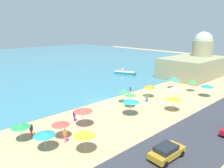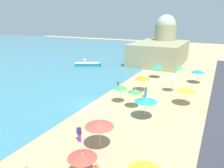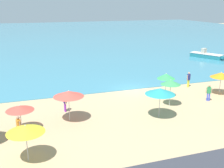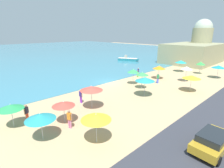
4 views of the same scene
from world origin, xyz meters
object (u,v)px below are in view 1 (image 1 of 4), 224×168
object	(u,v)px
bather_3	(74,115)
skiff_nearshore	(125,73)
beach_umbrella_6	(150,86)
beach_umbrella_8	(174,98)
beach_umbrella_4	(61,123)
beach_umbrella_0	(174,79)
beach_umbrella_1	(44,133)
beach_umbrella_3	(131,101)
beach_umbrella_13	(21,126)
bather_2	(147,97)
parked_car_3	(167,152)
beach_umbrella_11	(123,91)
beach_umbrella_5	(207,86)
beach_umbrella_10	(174,88)
beach_umbrella_12	(193,81)
bather_4	(130,90)
bather_0	(65,135)
beach_umbrella_7	(83,110)
harbor_fortress	(195,63)
bather_1	(31,129)
beach_umbrella_2	(130,94)

from	to	relation	value
bather_3	skiff_nearshore	world-z (taller)	bather_3
beach_umbrella_6	bather_3	bearing A→B (deg)	178.76
beach_umbrella_8	beach_umbrella_4	bearing A→B (deg)	165.94
beach_umbrella_0	beach_umbrella_1	xyz separation A→B (m)	(-30.86, -3.73, -0.20)
beach_umbrella_3	beach_umbrella_13	xyz separation A→B (m)	(-14.66, 3.38, -0.39)
beach_umbrella_0	beach_umbrella_6	bearing A→B (deg)	-179.92
beach_umbrella_8	beach_umbrella_13	distance (m)	21.85
bather_2	parked_car_3	bearing A→B (deg)	-135.10
beach_umbrella_1	skiff_nearshore	world-z (taller)	beach_umbrella_1
beach_umbrella_13	beach_umbrella_11	bearing A→B (deg)	3.49
beach_umbrella_1	beach_umbrella_8	world-z (taller)	beach_umbrella_8
beach_umbrella_3	beach_umbrella_5	xyz separation A→B (m)	(16.97, -3.61, -0.17)
skiff_nearshore	beach_umbrella_11	bearing A→B (deg)	-136.59
beach_umbrella_10	bather_3	size ratio (longest dim) A/B	1.60
beach_umbrella_0	skiff_nearshore	size ratio (longest dim) A/B	0.42
beach_umbrella_6	beach_umbrella_12	world-z (taller)	beach_umbrella_12
beach_umbrella_6	parked_car_3	bearing A→B (deg)	-137.25
bather_4	beach_umbrella_1	bearing A→B (deg)	-161.46
parked_car_3	beach_umbrella_3	bearing A→B (deg)	60.80
beach_umbrella_10	beach_umbrella_4	bearing A→B (deg)	175.77
bather_0	skiff_nearshore	size ratio (longest dim) A/B	0.29
beach_umbrella_5	beach_umbrella_7	size ratio (longest dim) A/B	0.93
bather_3	harbor_fortress	bearing A→B (deg)	4.23
beach_umbrella_1	bather_3	size ratio (longest dim) A/B	1.38
beach_umbrella_11	beach_umbrella_13	world-z (taller)	beach_umbrella_11
bather_1	beach_umbrella_5	bearing A→B (deg)	-13.52
beach_umbrella_13	beach_umbrella_3	bearing A→B (deg)	-12.98
beach_umbrella_13	bather_4	xyz separation A→B (m)	(21.94, 3.37, -0.92)
beach_umbrella_11	beach_umbrella_10	bearing A→B (deg)	-34.36
beach_umbrella_0	bather_2	bearing A→B (deg)	-172.67
parked_car_3	skiff_nearshore	size ratio (longest dim) A/B	0.69
beach_umbrella_12	beach_umbrella_1	bearing A→B (deg)	-179.77
beach_umbrella_1	bather_4	distance (m)	22.01
beach_umbrella_3	beach_umbrella_8	world-z (taller)	beach_umbrella_3
beach_umbrella_8	bather_2	xyz separation A→B (m)	(0.38, 5.47, -1.20)
beach_umbrella_1	skiff_nearshore	bearing A→B (deg)	31.70
beach_umbrella_12	bather_3	world-z (taller)	beach_umbrella_12
beach_umbrella_4	skiff_nearshore	bearing A→B (deg)	32.27
beach_umbrella_11	bather_2	distance (m)	4.37
beach_umbrella_12	harbor_fortress	xyz separation A→B (m)	(14.13, 6.86, 1.33)
beach_umbrella_0	beach_umbrella_12	distance (m)	3.71
beach_umbrella_5	beach_umbrella_10	xyz separation A→B (m)	(-6.40, 2.93, 0.24)
beach_umbrella_2	parked_car_3	world-z (taller)	beach_umbrella_2
beach_umbrella_6	bather_1	world-z (taller)	beach_umbrella_6
beach_umbrella_7	bather_0	size ratio (longest dim) A/B	1.52
beach_umbrella_3	parked_car_3	distance (m)	11.42
beach_umbrella_7	beach_umbrella_10	size ratio (longest dim) A/B	0.98
bather_2	beach_umbrella_10	bearing A→B (deg)	-34.39
harbor_fortress	beach_umbrella_3	bearing A→B (deg)	-168.19
bather_3	beach_umbrella_2	bearing A→B (deg)	-10.39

